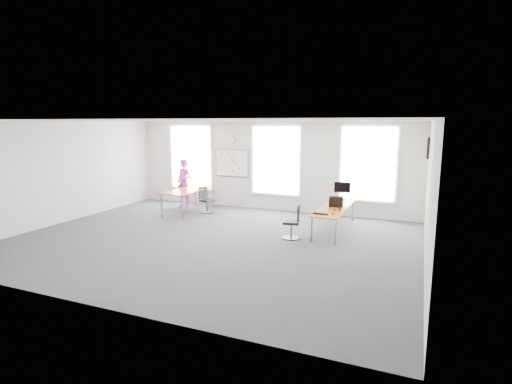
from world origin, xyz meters
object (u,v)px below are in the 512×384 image
at_px(desk_right, 335,209).
at_px(person, 184,183).
at_px(headphones, 337,209).
at_px(chair_left, 206,201).
at_px(keyboard, 321,214).
at_px(chair_right, 293,224).
at_px(monitor, 342,189).
at_px(desk_left, 189,191).

relative_size(desk_right, person, 1.59).
bearing_deg(headphones, person, 158.42).
distance_m(chair_left, headphones, 4.70).
bearing_deg(keyboard, headphones, 57.77).
xyz_separation_m(desk_right, chair_right, (-0.81, -1.20, -0.23)).
xyz_separation_m(chair_right, monitor, (0.79, 2.34, 0.59)).
bearing_deg(desk_right, person, 168.76).
xyz_separation_m(desk_right, person, (-5.57, 1.11, 0.23)).
bearing_deg(monitor, person, 177.26).
bearing_deg(desk_right, headphones, -71.24).
relative_size(chair_right, keyboard, 2.20).
bearing_deg(person, headphones, -2.06).
xyz_separation_m(desk_right, desk_left, (-4.91, 0.38, 0.10)).
relative_size(keyboard, headphones, 2.28).
bearing_deg(desk_right, chair_left, 172.29).
xyz_separation_m(person, monitor, (5.55, 0.04, 0.13)).
distance_m(desk_right, chair_right, 1.46).
relative_size(person, monitor, 3.16).
bearing_deg(monitor, headphones, -86.85).
distance_m(chair_right, headphones, 1.25).
xyz_separation_m(chair_right, person, (-4.76, 2.31, 0.46)).
distance_m(desk_left, chair_right, 4.41).
bearing_deg(chair_left, monitor, -67.40).
xyz_separation_m(desk_left, monitor, (4.89, 0.76, 0.26)).
relative_size(chair_left, keyboard, 2.11).
xyz_separation_m(keyboard, headphones, (0.31, 0.53, 0.04)).
height_order(desk_right, chair_left, chair_left).
distance_m(person, headphones, 5.94).
bearing_deg(chair_right, desk_left, -122.87).
xyz_separation_m(keyboard, monitor, (0.13, 2.15, 0.31)).
bearing_deg(desk_left, chair_right, -21.09).
distance_m(desk_left, chair_left, 0.65).
distance_m(desk_left, person, 0.99).
height_order(person, headphones, person).
bearing_deg(monitor, keyboard, -96.56).
height_order(chair_right, chair_left, chair_right).
distance_m(chair_right, person, 5.31).
height_order(chair_left, headphones, chair_left).
height_order(chair_right, monitor, monitor).
bearing_deg(chair_right, keyboard, 94.40).
xyz_separation_m(chair_left, person, (-1.17, 0.51, 0.48)).
height_order(desk_left, monitor, monitor).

